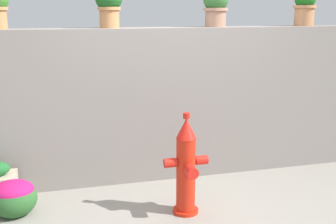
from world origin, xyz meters
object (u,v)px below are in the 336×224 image
at_px(potted_plant_4, 305,3).
at_px(potted_plant_2, 109,0).
at_px(flower_bush_left, 14,196).
at_px(potted_plant_3, 216,2).
at_px(fire_hydrant, 186,168).

bearing_deg(potted_plant_4, potted_plant_2, 179.74).
bearing_deg(potted_plant_4, flower_bush_left, -168.87).
xyz_separation_m(potted_plant_2, flower_bush_left, (-0.98, -0.64, -1.71)).
bearing_deg(potted_plant_4, potted_plant_3, 179.92).
bearing_deg(fire_hydrant, flower_bush_left, 166.96).
xyz_separation_m(potted_plant_4, flower_bush_left, (-3.18, -0.62, -1.68)).
relative_size(potted_plant_3, fire_hydrant, 0.45).
distance_m(potted_plant_2, potted_plant_4, 2.20).
distance_m(potted_plant_4, flower_bush_left, 3.65).
bearing_deg(potted_plant_3, flower_bush_left, -163.47).
relative_size(potted_plant_2, flower_bush_left, 1.07).
relative_size(potted_plant_4, fire_hydrant, 0.45).
height_order(fire_hydrant, flower_bush_left, fire_hydrant).
bearing_deg(fire_hydrant, potted_plant_3, 57.73).
distance_m(potted_plant_4, fire_hydrant, 2.41).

